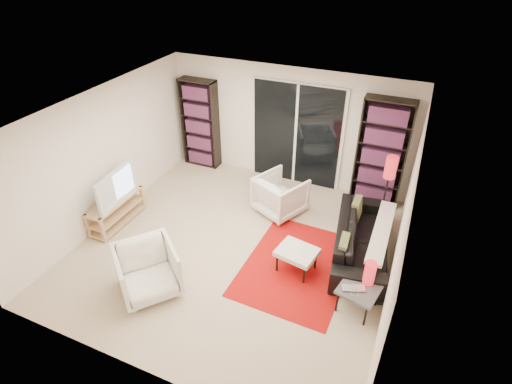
# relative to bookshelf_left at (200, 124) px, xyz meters

# --- Properties ---
(floor) EXTENTS (5.00, 5.00, 0.00)m
(floor) POSITION_rel_bookshelf_left_xyz_m (1.95, -2.33, -0.98)
(floor) COLOR #B4A78B
(floor) RESTS_ON ground
(wall_back) EXTENTS (5.00, 0.02, 2.40)m
(wall_back) POSITION_rel_bookshelf_left_xyz_m (1.95, 0.17, 0.22)
(wall_back) COLOR white
(wall_back) RESTS_ON ground
(wall_front) EXTENTS (5.00, 0.02, 2.40)m
(wall_front) POSITION_rel_bookshelf_left_xyz_m (1.95, -4.83, 0.22)
(wall_front) COLOR white
(wall_front) RESTS_ON ground
(wall_left) EXTENTS (0.02, 5.00, 2.40)m
(wall_left) POSITION_rel_bookshelf_left_xyz_m (-0.55, -2.33, 0.22)
(wall_left) COLOR white
(wall_left) RESTS_ON ground
(wall_right) EXTENTS (0.02, 5.00, 2.40)m
(wall_right) POSITION_rel_bookshelf_left_xyz_m (4.45, -2.33, 0.22)
(wall_right) COLOR white
(wall_right) RESTS_ON ground
(ceiling) EXTENTS (5.00, 5.00, 0.02)m
(ceiling) POSITION_rel_bookshelf_left_xyz_m (1.95, -2.33, 1.42)
(ceiling) COLOR white
(ceiling) RESTS_ON wall_back
(sliding_door) EXTENTS (1.92, 0.08, 2.16)m
(sliding_door) POSITION_rel_bookshelf_left_xyz_m (2.15, 0.13, 0.07)
(sliding_door) COLOR white
(sliding_door) RESTS_ON ground
(bookshelf_left) EXTENTS (0.80, 0.30, 1.95)m
(bookshelf_left) POSITION_rel_bookshelf_left_xyz_m (0.00, 0.00, 0.00)
(bookshelf_left) COLOR black
(bookshelf_left) RESTS_ON ground
(bookshelf_right) EXTENTS (0.90, 0.30, 2.10)m
(bookshelf_right) POSITION_rel_bookshelf_left_xyz_m (3.85, -0.00, 0.07)
(bookshelf_right) COLOR black
(bookshelf_right) RESTS_ON ground
(tv_stand) EXTENTS (0.38, 1.18, 0.50)m
(tv_stand) POSITION_rel_bookshelf_left_xyz_m (-0.32, -2.56, -0.71)
(tv_stand) COLOR tan
(tv_stand) RESTS_ON floor
(tv) EXTENTS (0.24, 1.07, 0.61)m
(tv) POSITION_rel_bookshelf_left_xyz_m (-0.30, -2.56, -0.17)
(tv) COLOR black
(tv) RESTS_ON tv_stand
(rug) EXTENTS (1.63, 2.18, 0.01)m
(rug) POSITION_rel_bookshelf_left_xyz_m (3.06, -2.36, -0.97)
(rug) COLOR #A70D0B
(rug) RESTS_ON floor
(sofa) EXTENTS (1.13, 2.23, 0.62)m
(sofa) POSITION_rel_bookshelf_left_xyz_m (3.92, -1.66, -0.66)
(sofa) COLOR black
(sofa) RESTS_ON floor
(armchair_back) EXTENTS (1.06, 1.08, 0.74)m
(armchair_back) POSITION_rel_bookshelf_left_xyz_m (2.28, -1.07, -0.60)
(armchair_back) COLOR silver
(armchair_back) RESTS_ON floor
(armchair_front) EXTENTS (1.17, 1.17, 0.77)m
(armchair_front) POSITION_rel_bookshelf_left_xyz_m (1.21, -3.70, -0.59)
(armchair_front) COLOR silver
(armchair_front) RESTS_ON floor
(ottoman) EXTENTS (0.67, 0.58, 0.40)m
(ottoman) POSITION_rel_bookshelf_left_xyz_m (3.06, -2.44, -0.63)
(ottoman) COLOR silver
(ottoman) RESTS_ON floor
(side_table) EXTENTS (0.62, 0.62, 0.40)m
(side_table) POSITION_rel_bookshelf_left_xyz_m (4.09, -2.84, -0.62)
(side_table) COLOR #48484D
(side_table) RESTS_ON floor
(laptop) EXTENTS (0.38, 0.31, 0.03)m
(laptop) POSITION_rel_bookshelf_left_xyz_m (4.04, -2.93, -0.56)
(laptop) COLOR silver
(laptop) RESTS_ON side_table
(table_lamp) EXTENTS (0.16, 0.16, 0.36)m
(table_lamp) POSITION_rel_bookshelf_left_xyz_m (4.18, -2.68, -0.39)
(table_lamp) COLOR red
(table_lamp) RESTS_ON side_table
(floor_lamp) EXTENTS (0.22, 0.22, 1.43)m
(floor_lamp) POSITION_rel_bookshelf_left_xyz_m (4.09, -0.80, 0.12)
(floor_lamp) COLOR black
(floor_lamp) RESTS_ON floor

